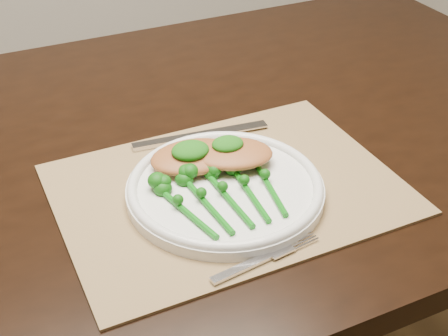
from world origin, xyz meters
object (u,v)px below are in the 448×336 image
object	(u,v)px
dining_table	(168,304)
placemat	(228,189)
chicken_fillet_left	(194,157)
broccolini_bundle	(229,199)
dinner_plate	(225,188)

from	to	relation	value
dining_table	placemat	world-z (taller)	placemat
chicken_fillet_left	broccolini_bundle	bearing A→B (deg)	-78.96
dining_table	dinner_plate	bearing A→B (deg)	-78.24
dining_table	placemat	distance (m)	0.41
dinner_plate	chicken_fillet_left	distance (m)	0.07
dinner_plate	chicken_fillet_left	world-z (taller)	chicken_fillet_left
dining_table	dinner_plate	xyz separation A→B (m)	(0.06, -0.18, 0.39)
placemat	dinner_plate	bearing A→B (deg)	-128.56
dining_table	placemat	xyz separation A→B (m)	(0.06, -0.16, 0.37)
placemat	broccolini_bundle	distance (m)	0.06
dinner_plate	chicken_fillet_left	xyz separation A→B (m)	(-0.02, 0.06, 0.02)
placemat	broccolini_bundle	world-z (taller)	broccolini_bundle
placemat	chicken_fillet_left	distance (m)	0.07
placemat	dinner_plate	distance (m)	0.02
placemat	dinner_plate	xyz separation A→B (m)	(-0.01, -0.01, 0.01)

